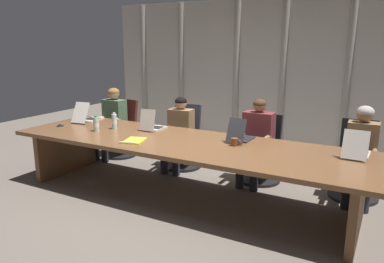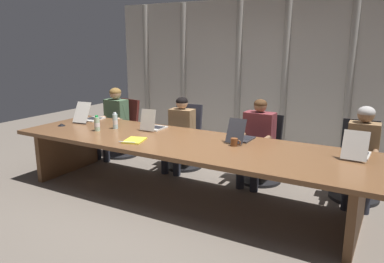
% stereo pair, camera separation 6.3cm
% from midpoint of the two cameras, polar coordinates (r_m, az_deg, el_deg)
% --- Properties ---
extents(ground_plane, '(12.42, 12.42, 0.00)m').
position_cam_midpoint_polar(ground_plane, '(4.75, -1.80, -10.09)').
color(ground_plane, '#6B6056').
extents(conference_table, '(4.51, 1.29, 0.74)m').
position_cam_midpoint_polar(conference_table, '(4.55, -1.85, -3.06)').
color(conference_table, brown).
rests_on(conference_table, ground_plane).
extents(curtain_backdrop, '(6.21, 0.17, 2.69)m').
position_cam_midpoint_polar(curtain_backdrop, '(6.95, 10.12, 8.65)').
color(curtain_backdrop, beige).
rests_on(curtain_backdrop, ground_plane).
extents(laptop_left_end, '(0.31, 0.53, 0.31)m').
position_cam_midpoint_polar(laptop_left_end, '(5.88, -16.04, 2.11)').
color(laptop_left_end, beige).
rests_on(laptop_left_end, conference_table).
extents(laptop_left_mid, '(0.24, 0.38, 0.30)m').
position_cam_midpoint_polar(laptop_left_mid, '(5.11, -6.45, 0.91)').
color(laptop_left_mid, beige).
rests_on(laptop_left_mid, conference_table).
extents(laptop_center, '(0.23, 0.45, 0.30)m').
position_cam_midpoint_polar(laptop_center, '(4.54, 7.13, -0.72)').
color(laptop_center, '#2D2D33').
rests_on(laptop_center, conference_table).
extents(laptop_right_mid, '(0.26, 0.45, 0.30)m').
position_cam_midpoint_polar(laptop_right_mid, '(4.24, 23.63, -2.76)').
color(laptop_right_mid, beige).
rests_on(laptop_right_mid, conference_table).
extents(office_chair_left_end, '(0.60, 0.61, 0.96)m').
position_cam_midpoint_polar(office_chair_left_end, '(6.53, -11.15, -0.53)').
color(office_chair_left_end, '#511E19').
rests_on(office_chair_left_end, ground_plane).
extents(office_chair_left_mid, '(0.60, 0.60, 0.97)m').
position_cam_midpoint_polar(office_chair_left_mid, '(5.82, -1.63, -1.95)').
color(office_chair_left_mid, '#2D2D38').
rests_on(office_chair_left_mid, ground_plane).
extents(office_chair_center, '(0.60, 0.60, 0.93)m').
position_cam_midpoint_polar(office_chair_center, '(5.32, 10.24, -3.78)').
color(office_chair_center, black).
rests_on(office_chair_center, ground_plane).
extents(office_chair_right_mid, '(0.60, 0.60, 0.96)m').
position_cam_midpoint_polar(office_chair_right_mid, '(5.09, 23.54, -5.38)').
color(office_chair_right_mid, black).
rests_on(office_chair_right_mid, ground_plane).
extents(person_left_end, '(0.40, 0.56, 1.17)m').
position_cam_midpoint_polar(person_left_end, '(6.38, -12.59, 1.95)').
color(person_left_end, '#4C6B4C').
rests_on(person_left_end, ground_plane).
extents(person_left_mid, '(0.41, 0.57, 1.11)m').
position_cam_midpoint_polar(person_left_mid, '(5.61, -2.44, 0.28)').
color(person_left_mid, olive).
rests_on(person_left_mid, ground_plane).
extents(person_center, '(0.43, 0.55, 1.17)m').
position_cam_midpoint_polar(person_center, '(5.10, 9.53, -0.86)').
color(person_center, brown).
rests_on(person_center, ground_plane).
extents(person_right_mid, '(0.37, 0.56, 1.18)m').
position_cam_midpoint_polar(person_right_mid, '(4.84, 24.29, -2.52)').
color(person_right_mid, olive).
rests_on(person_right_mid, ground_plane).
extents(water_bottle_primary, '(0.08, 0.08, 0.21)m').
position_cam_midpoint_polar(water_bottle_primary, '(5.16, -14.90, 1.10)').
color(water_bottle_primary, '#ADD1B2').
rests_on(water_bottle_primary, conference_table).
extents(water_bottle_secondary, '(0.07, 0.07, 0.23)m').
position_cam_midpoint_polar(water_bottle_secondary, '(5.24, -12.22, 1.51)').
color(water_bottle_secondary, silver).
rests_on(water_bottle_secondary, conference_table).
extents(coffee_mug_near, '(0.13, 0.08, 0.09)m').
position_cam_midpoint_polar(coffee_mug_near, '(4.31, 6.18, -1.61)').
color(coffee_mug_near, brown).
rests_on(coffee_mug_near, conference_table).
extents(conference_mic_left_side, '(0.11, 0.11, 0.03)m').
position_cam_midpoint_polar(conference_mic_left_side, '(5.65, -19.99, 0.94)').
color(conference_mic_left_side, black).
rests_on(conference_mic_left_side, conference_table).
extents(spiral_notepad, '(0.30, 0.35, 0.03)m').
position_cam_midpoint_polar(spiral_notepad, '(4.55, -9.27, -1.39)').
color(spiral_notepad, yellow).
rests_on(spiral_notepad, conference_table).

